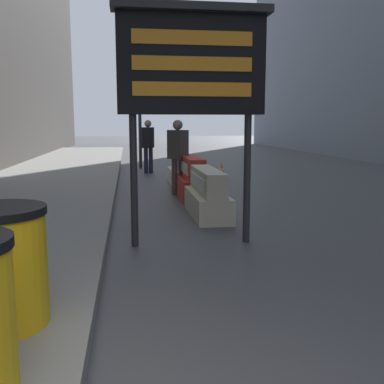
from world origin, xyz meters
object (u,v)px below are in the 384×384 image
message_board (192,65)px  pedestrian_worker (178,151)px  traffic_cone_near (221,171)px  jersey_barrier_white (180,171)px  jersey_barrier_red_striped (192,180)px  jersey_barrier_cream (207,195)px  pedestrian_passerby (148,142)px  traffic_light_near_curb (140,100)px

message_board → pedestrian_worker: (0.30, 4.43, -1.40)m
traffic_cone_near → jersey_barrier_white: bearing=-150.5°
jersey_barrier_red_striped → jersey_barrier_cream: bearing=-90.0°
jersey_barrier_cream → jersey_barrier_red_striped: jersey_barrier_red_striped is taller
traffic_cone_near → pedestrian_passerby: size_ratio=0.31×
pedestrian_passerby → jersey_barrier_white: bearing=-144.9°
jersey_barrier_red_striped → traffic_light_near_curb: 7.33m
jersey_barrier_cream → jersey_barrier_white: size_ratio=0.92×
jersey_barrier_cream → traffic_cone_near: bearing=75.4°
jersey_barrier_cream → traffic_cone_near: (1.32, 5.07, -0.10)m
message_board → traffic_cone_near: bearing=74.9°
jersey_barrier_cream → jersey_barrier_red_striped: 2.03m
jersey_barrier_white → pedestrian_passerby: (-0.74, 2.97, 0.70)m
jersey_barrier_white → pedestrian_worker: 1.95m
traffic_cone_near → traffic_light_near_curb: 5.06m
traffic_cone_near → jersey_barrier_red_striped: bearing=-113.5°
message_board → traffic_cone_near: message_board is taller
jersey_barrier_red_striped → message_board: bearing=-98.1°
jersey_barrier_white → jersey_barrier_cream: bearing=-90.0°
message_board → jersey_barrier_white: size_ratio=1.52×
jersey_barrier_white → pedestrian_passerby: pedestrian_passerby is taller
jersey_barrier_white → traffic_cone_near: size_ratio=3.72×
jersey_barrier_cream → jersey_barrier_white: (0.00, 4.32, -0.01)m
message_board → pedestrian_passerby: message_board is taller
message_board → pedestrian_passerby: 9.32m
traffic_light_near_curb → pedestrian_passerby: size_ratio=1.94×
jersey_barrier_red_striped → pedestrian_worker: pedestrian_worker is taller
jersey_barrier_cream → traffic_cone_near: jersey_barrier_cream is taller
pedestrian_passerby → jersey_barrier_red_striped: bearing=-150.9°
jersey_barrier_red_striped → traffic_cone_near: size_ratio=3.20×
pedestrian_worker → pedestrian_passerby: (-0.48, 4.78, 0.02)m
jersey_barrier_red_striped → pedestrian_worker: 0.84m
traffic_light_near_curb → pedestrian_worker: size_ratio=1.97×
pedestrian_worker → message_board: bearing=-38.3°
jersey_barrier_white → message_board: bearing=-95.2°
jersey_barrier_red_striped → traffic_cone_near: 3.32m
jersey_barrier_white → pedestrian_passerby: 3.14m
jersey_barrier_red_striped → traffic_light_near_curb: traffic_light_near_curb is taller
message_board → jersey_barrier_cream: message_board is taller
message_board → pedestrian_passerby: size_ratio=1.78×
jersey_barrier_cream → traffic_cone_near: 5.24m
message_board → jersey_barrier_red_striped: size_ratio=1.77×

